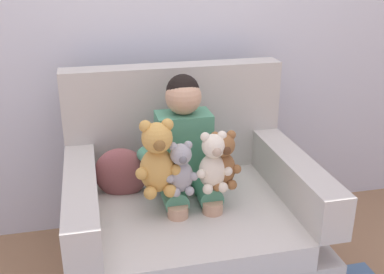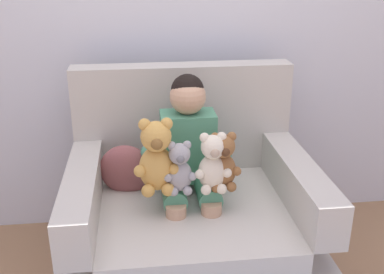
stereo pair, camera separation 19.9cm
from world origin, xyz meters
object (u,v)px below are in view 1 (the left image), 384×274
at_px(seated_child, 186,155).
at_px(plush_cream, 213,163).
at_px(plush_brown, 223,161).
at_px(armchair, 188,219).
at_px(plush_grey, 181,169).
at_px(throw_pillow, 121,173).
at_px(plush_honey, 158,160).

xyz_separation_m(seated_child, plush_cream, (0.09, -0.17, 0.03)).
distance_m(seated_child, plush_brown, 0.21).
distance_m(armchair, plush_grey, 0.38).
relative_size(plush_brown, plush_cream, 0.98).
relative_size(armchair, plush_cream, 4.12).
height_order(seated_child, throw_pillow, seated_child).
relative_size(plush_brown, throw_pillow, 1.03).
bearing_deg(plush_honey, seated_child, 36.97).
bearing_deg(seated_child, plush_honey, -132.06).
bearing_deg(plush_brown, plush_cream, -149.28).
bearing_deg(plush_brown, seated_child, 144.28).
bearing_deg(seated_child, plush_grey, -104.60).
height_order(seated_child, plush_honey, seated_child).
relative_size(plush_brown, plush_honey, 0.78).
bearing_deg(plush_grey, throw_pillow, 141.27).
height_order(seated_child, plush_brown, seated_child).
bearing_deg(armchair, plush_grey, -114.06).
bearing_deg(throw_pillow, plush_grey, -47.94).
xyz_separation_m(seated_child, plush_grey, (-0.06, -0.17, 0.01)).
bearing_deg(plush_honey, plush_brown, -7.98).
height_order(plush_grey, throw_pillow, plush_grey).
bearing_deg(plush_grey, plush_cream, 8.81).
relative_size(seated_child, plush_honey, 2.41).
distance_m(plush_brown, plush_cream, 0.05).
distance_m(plush_honey, throw_pillow, 0.33).
xyz_separation_m(seated_child, plush_brown, (0.13, -0.16, 0.02)).
bearing_deg(armchair, plush_brown, -44.63).
bearing_deg(plush_honey, throw_pillow, 114.03).
bearing_deg(plush_cream, plush_grey, -168.54).
height_order(plush_cream, throw_pillow, plush_cream).
bearing_deg(throw_pillow, seated_child, -18.01).
bearing_deg(plush_cream, armchair, 131.77).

